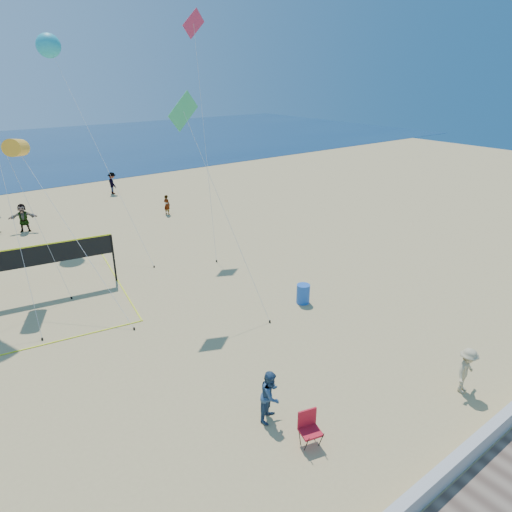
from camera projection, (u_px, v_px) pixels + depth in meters
ground at (257, 480)px, 11.98m from camera, size 120.00×120.00×0.00m
bystander_a at (271, 395)px, 13.84m from camera, size 1.03×0.96×1.70m
bystander_b at (466, 371)px, 15.03m from camera, size 1.15×0.79×1.63m
far_person_1 at (23, 218)px, 30.21m from camera, size 1.84×1.07×1.90m
far_person_2 at (167, 205)px, 33.89m from camera, size 0.53×0.63×1.48m
far_person_4 at (113, 183)px, 39.52m from camera, size 0.75×1.25×1.89m
camp_chair at (309, 426)px, 12.98m from camera, size 0.70×0.82×1.19m
trash_barrel at (303, 294)px, 21.01m from camera, size 0.80×0.80×0.91m
volleyball_net at (8, 266)px, 20.69m from camera, size 10.92×10.79×2.55m
kite_2 at (16, 148)px, 20.17m from camera, size 2.68×7.66×7.33m
kite_4 at (188, 123)px, 18.71m from camera, size 2.14×4.43×9.27m
kite_5 at (195, 40)px, 25.38m from camera, size 2.72×4.70×13.23m
kite_7 at (48, 46)px, 26.59m from camera, size 2.18×9.92×12.05m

